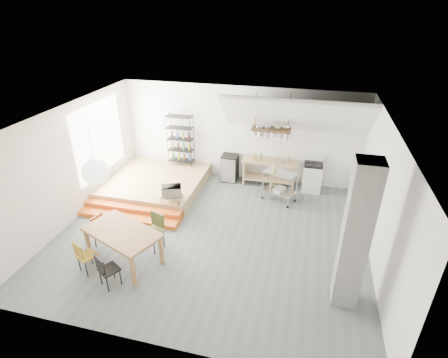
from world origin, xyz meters
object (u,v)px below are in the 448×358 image
(rolling_cart, at_px, (280,183))
(mini_fridge, at_px, (230,168))
(stove, at_px, (312,177))
(dining_table, at_px, (122,234))

(rolling_cart, height_order, mini_fridge, rolling_cart)
(rolling_cart, bearing_deg, stove, 68.76)
(dining_table, bearing_deg, stove, 69.96)
(dining_table, distance_m, rolling_cart, 4.95)
(stove, xyz_separation_m, mini_fridge, (-2.76, 0.04, -0.02))
(dining_table, bearing_deg, rolling_cart, 70.82)
(stove, distance_m, dining_table, 6.30)
(dining_table, height_order, rolling_cart, rolling_cart)
(stove, height_order, dining_table, stove)
(stove, distance_m, mini_fridge, 2.76)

